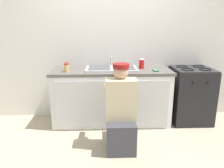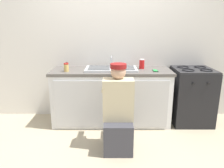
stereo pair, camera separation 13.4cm
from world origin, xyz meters
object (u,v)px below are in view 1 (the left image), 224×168
condiment_jar (66,68)px  soda_cup_red (142,64)px  stove_range (190,95)px  plumber_person (121,115)px  spice_bottle_red (67,66)px  cell_phone (155,70)px  sink_double_basin (111,69)px

condiment_jar → soda_cup_red: soda_cup_red is taller
stove_range → soda_cup_red: size_ratio=5.95×
stove_range → plumber_person: 1.45m
spice_bottle_red → condiment_jar: 0.22m
plumber_person → cell_phone: size_ratio=7.89×
stove_range → cell_phone: (-0.63, -0.10, 0.43)m
stove_range → soda_cup_red: soda_cup_red is taller
sink_double_basin → cell_phone: bearing=-8.5°
spice_bottle_red → condiment_jar: bearing=-80.9°
stove_range → condiment_jar: (-1.97, -0.12, 0.49)m
stove_range → soda_cup_red: bearing=173.5°
spice_bottle_red → condiment_jar: size_ratio=0.82×
sink_double_basin → cell_phone: size_ratio=5.71×
sink_double_basin → stove_range: size_ratio=0.88×
sink_double_basin → cell_phone: sink_double_basin is taller
spice_bottle_red → cell_phone: size_ratio=0.75×
spice_bottle_red → cell_phone: spice_bottle_red is taller
plumber_person → condiment_jar: (-0.76, 0.67, 0.48)m
stove_range → cell_phone: size_ratio=6.46×
plumber_person → spice_bottle_red: bearing=131.9°
stove_range → spice_bottle_red: size_ratio=8.61×
sink_double_basin → cell_phone: 0.68m
sink_double_basin → condiment_jar: bearing=-169.4°
spice_bottle_red → condiment_jar: (0.03, -0.22, 0.01)m
sink_double_basin → condiment_jar: sink_double_basin is taller
stove_range → spice_bottle_red: 2.06m
condiment_jar → soda_cup_red: bearing=10.5°
cell_phone → soda_cup_red: size_ratio=0.92×
plumber_person → spice_bottle_red: size_ratio=10.52×
plumber_person → soda_cup_red: size_ratio=7.26×
condiment_jar → cell_phone: 1.35m
plumber_person → cell_phone: 1.00m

